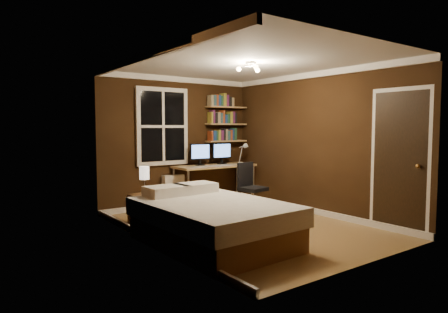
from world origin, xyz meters
TOP-DOWN VIEW (x-y plane):
  - floor at (0.00, 0.00)m, footprint 4.20×4.20m
  - wall_back at (0.00, 2.10)m, footprint 3.20×0.04m
  - wall_left at (-1.60, 0.00)m, footprint 0.04×4.20m
  - wall_right at (1.60, 0.00)m, footprint 0.04×4.20m
  - ceiling at (0.00, 0.00)m, footprint 3.20×4.20m
  - window at (-0.35, 2.06)m, footprint 1.06×0.06m
  - door at (1.59, -1.55)m, footprint 0.03×0.82m
  - door_knob at (1.55, -1.85)m, footprint 0.06×0.06m
  - ceiling_fixture at (0.00, -0.10)m, footprint 0.44×0.44m
  - bookshelf_lower at (1.08, 1.98)m, footprint 0.92×0.22m
  - books_row_lower at (1.08, 1.98)m, footprint 0.66×0.16m
  - bookshelf_middle at (1.08, 1.98)m, footprint 0.92×0.22m
  - books_row_middle at (1.08, 1.98)m, footprint 0.66×0.16m
  - bookshelf_upper at (1.08, 1.98)m, footprint 0.92×0.22m
  - books_row_upper at (1.08, 1.98)m, footprint 0.54×0.16m
  - bed at (-0.94, -0.45)m, footprint 1.57×2.13m
  - nightstand at (-1.25, 0.94)m, footprint 0.41×0.41m
  - bedside_lamp at (-1.25, 0.94)m, footprint 0.15×0.15m
  - radiator at (-0.18, 1.99)m, footprint 0.42×0.15m
  - desk at (0.64, 1.77)m, footprint 1.67×0.62m
  - monitor_left at (0.35, 1.85)m, footprint 0.45×0.12m
  - monitor_right at (0.87, 1.85)m, footprint 0.45×0.12m
  - desk_lamp at (1.30, 1.69)m, footprint 0.14×0.32m
  - office_chair at (0.68, 0.69)m, footprint 0.50×0.50m

SIDE VIEW (x-z plane):
  - floor at x=0.00m, z-range 0.00..0.00m
  - nightstand at x=-1.25m, z-range 0.00..0.50m
  - bed at x=-0.94m, z-range -0.05..0.65m
  - radiator at x=-0.18m, z-range 0.00..0.63m
  - office_chair at x=0.68m, z-range -0.12..0.79m
  - bedside_lamp at x=-1.25m, z-range 0.50..0.94m
  - desk at x=0.64m, z-range 0.34..1.13m
  - door_knob at x=1.55m, z-range 0.97..1.03m
  - monitor_left at x=0.35m, z-range 0.79..1.22m
  - monitor_right at x=0.87m, z-range 0.79..1.22m
  - desk_lamp at x=1.30m, z-range 0.79..1.23m
  - door at x=1.59m, z-range 0.00..2.05m
  - wall_back at x=0.00m, z-range 0.00..2.50m
  - wall_left at x=-1.60m, z-range 0.00..2.50m
  - wall_right at x=1.60m, z-range 0.00..2.50m
  - bookshelf_lower at x=1.08m, z-range 1.24..1.26m
  - books_row_lower at x=1.08m, z-range 1.26..1.49m
  - window at x=-0.35m, z-range 0.82..2.28m
  - bookshelf_middle at x=1.08m, z-range 1.59..1.61m
  - books_row_middle at x=1.08m, z-range 1.61..1.84m
  - bookshelf_upper at x=1.08m, z-range 1.94..1.96m
  - books_row_upper at x=1.08m, z-range 1.96..2.20m
  - ceiling_fixture at x=0.00m, z-range 2.31..2.49m
  - ceiling at x=0.00m, z-range 2.49..2.51m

